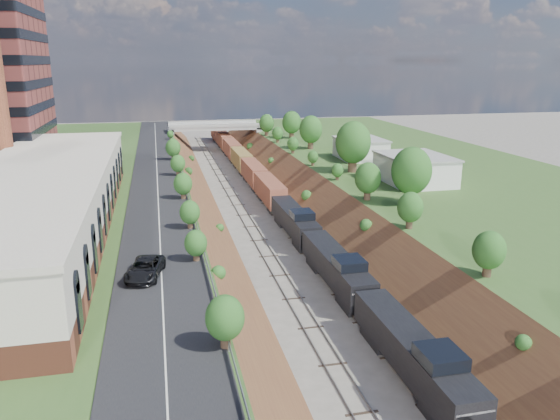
{
  "coord_description": "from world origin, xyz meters",
  "views": [
    {
      "loc": [
        -15.21,
        -24.4,
        23.33
      ],
      "look_at": [
        -1.25,
        37.18,
        6.0
      ],
      "focal_mm": 35.0,
      "sensor_mm": 36.0,
      "label": 1
    }
  ],
  "objects": [
    {
      "name": "platform_left",
      "position": [
        -33.0,
        60.0,
        2.5
      ],
      "size": [
        44.0,
        180.0,
        5.0
      ],
      "primitive_type": "cube",
      "color": "#385924",
      "rests_on": "ground"
    },
    {
      "name": "platform_right",
      "position": [
        33.0,
        60.0,
        2.5
      ],
      "size": [
        44.0,
        180.0,
        5.0
      ],
      "primitive_type": "cube",
      "color": "#385924",
      "rests_on": "ground"
    },
    {
      "name": "embankment_left",
      "position": [
        -11.0,
        60.0,
        0.0
      ],
      "size": [
        10.0,
        180.0,
        10.0
      ],
      "primitive_type": "cube",
      "rotation": [
        0.0,
        0.79,
        0.0
      ],
      "color": "brown",
      "rests_on": "ground"
    },
    {
      "name": "embankment_right",
      "position": [
        11.0,
        60.0,
        0.0
      ],
      "size": [
        10.0,
        180.0,
        10.0
      ],
      "primitive_type": "cube",
      "rotation": [
        0.0,
        0.79,
        0.0
      ],
      "color": "brown",
      "rests_on": "ground"
    },
    {
      "name": "rail_left_track",
      "position": [
        -2.6,
        60.0,
        0.09
      ],
      "size": [
        1.58,
        180.0,
        0.18
      ],
      "primitive_type": "cube",
      "color": "gray",
      "rests_on": "ground"
    },
    {
      "name": "rail_right_track",
      "position": [
        2.6,
        60.0,
        0.09
      ],
      "size": [
        1.58,
        180.0,
        0.18
      ],
      "primitive_type": "cube",
      "color": "gray",
      "rests_on": "ground"
    },
    {
      "name": "road",
      "position": [
        -15.5,
        60.0,
        5.05
      ],
      "size": [
        8.0,
        180.0,
        0.1
      ],
      "primitive_type": "cube",
      "color": "black",
      "rests_on": "platform_left"
    },
    {
      "name": "guardrail",
      "position": [
        -11.4,
        59.8,
        5.55
      ],
      "size": [
        0.1,
        171.0,
        0.7
      ],
      "color": "#99999E",
      "rests_on": "platform_left"
    },
    {
      "name": "commercial_building",
      "position": [
        -28.0,
        38.0,
        8.51
      ],
      "size": [
        14.3,
        62.3,
        7.0
      ],
      "color": "brown",
      "rests_on": "platform_left"
    },
    {
      "name": "overpass",
      "position": [
        0.0,
        122.0,
        4.92
      ],
      "size": [
        24.5,
        8.3,
        7.4
      ],
      "color": "gray",
      "rests_on": "ground"
    },
    {
      "name": "white_building_near",
      "position": [
        23.5,
        52.0,
        7.0
      ],
      "size": [
        9.0,
        12.0,
        4.0
      ],
      "primitive_type": "cube",
      "color": "silver",
      "rests_on": "platform_right"
    },
    {
      "name": "white_building_far",
      "position": [
        23.0,
        74.0,
        6.8
      ],
      "size": [
        8.0,
        10.0,
        3.6
      ],
      "primitive_type": "cube",
      "color": "silver",
      "rests_on": "platform_right"
    },
    {
      "name": "tree_right_large",
      "position": [
        17.0,
        40.0,
        9.38
      ],
      "size": [
        5.25,
        5.25,
        7.61
      ],
      "color": "#473323",
      "rests_on": "platform_right"
    },
    {
      "name": "tree_left_crest",
      "position": [
        -11.8,
        20.0,
        7.04
      ],
      "size": [
        2.45,
        2.45,
        3.55
      ],
      "color": "#473323",
      "rests_on": "platform_left"
    },
    {
      "name": "freight_train",
      "position": [
        2.6,
        76.22,
        2.48
      ],
      "size": [
        2.84,
        145.3,
        4.55
      ],
      "color": "black",
      "rests_on": "ground"
    },
    {
      "name": "suv",
      "position": [
        -16.85,
        21.41,
        5.89
      ],
      "size": [
        3.82,
        6.16,
        1.59
      ],
      "primitive_type": "imported",
      "rotation": [
        0.0,
        0.0,
        -0.22
      ],
      "color": "black",
      "rests_on": "road"
    }
  ]
}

